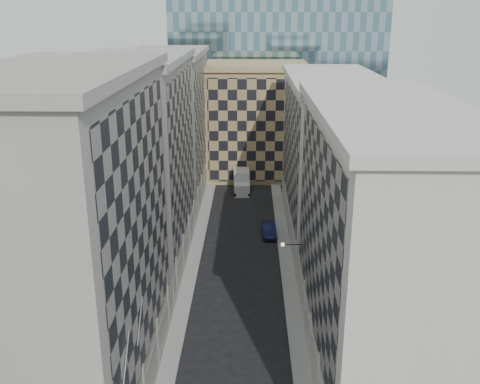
# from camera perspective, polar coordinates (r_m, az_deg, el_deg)

# --- Properties ---
(sidewalk_west) EXTENTS (1.50, 100.00, 0.15)m
(sidewalk_west) POSITION_cam_1_polar(r_m,az_deg,el_deg) (58.54, -5.29, -8.56)
(sidewalk_west) COLOR #999994
(sidewalk_west) RESTS_ON ground
(sidewalk_east) EXTENTS (1.50, 100.00, 0.15)m
(sidewalk_east) POSITION_cam_1_polar(r_m,az_deg,el_deg) (58.34, 5.14, -8.66)
(sidewalk_east) COLOR #999994
(sidewalk_east) RESTS_ON ground
(bldg_left_a) EXTENTS (10.80, 22.80, 23.70)m
(bldg_left_a) POSITION_cam_1_polar(r_m,az_deg,el_deg) (37.91, -17.50, -5.52)
(bldg_left_a) COLOR gray
(bldg_left_a) RESTS_ON ground
(bldg_left_b) EXTENTS (10.80, 22.80, 22.70)m
(bldg_left_b) POSITION_cam_1_polar(r_m,az_deg,el_deg) (58.09, -10.83, 2.90)
(bldg_left_b) COLOR gray
(bldg_left_b) RESTS_ON ground
(bldg_left_c) EXTENTS (10.80, 22.80, 21.70)m
(bldg_left_c) POSITION_cam_1_polar(r_m,az_deg,el_deg) (79.24, -7.64, 6.90)
(bldg_left_c) COLOR gray
(bldg_left_c) RESTS_ON ground
(bldg_right_a) EXTENTS (10.80, 26.80, 20.70)m
(bldg_right_a) POSITION_cam_1_polar(r_m,az_deg,el_deg) (41.38, 14.75, -5.45)
(bldg_right_a) COLOR beige
(bldg_right_a) RESTS_ON ground
(bldg_right_b) EXTENTS (10.80, 28.80, 19.70)m
(bldg_right_b) POSITION_cam_1_polar(r_m,az_deg,el_deg) (66.62, 9.57, 3.69)
(bldg_right_b) COLOR beige
(bldg_right_b) RESTS_ON ground
(tan_block) EXTENTS (16.80, 14.80, 18.80)m
(tan_block) POSITION_cam_1_polar(r_m,az_deg,el_deg) (91.25, 1.70, 7.72)
(tan_block) COLOR tan
(tan_block) RESTS_ON ground
(church_tower) EXTENTS (7.20, 7.20, 51.50)m
(church_tower) POSITION_cam_1_polar(r_m,az_deg,el_deg) (103.68, 0.56, 18.79)
(church_tower) COLOR #312D26
(church_tower) RESTS_ON ground
(flagpoles_left) EXTENTS (0.10, 6.33, 2.33)m
(flagpoles_left) POSITION_cam_1_polar(r_m,az_deg,el_deg) (34.21, -11.30, -15.09)
(flagpoles_left) COLOR gray
(flagpoles_left) RESTS_ON ground
(bracket_lamp) EXTENTS (1.98, 0.36, 0.36)m
(bracket_lamp) POSITION_cam_1_polar(r_m,az_deg,el_deg) (50.22, 4.79, -5.60)
(bracket_lamp) COLOR black
(bracket_lamp) RESTS_ON ground
(box_truck) EXTENTS (2.68, 6.07, 3.28)m
(box_truck) POSITION_cam_1_polar(r_m,az_deg,el_deg) (83.49, 0.17, 1.01)
(box_truck) COLOR silver
(box_truck) RESTS_ON ground
(dark_car) EXTENTS (1.81, 4.79, 1.56)m
(dark_car) POSITION_cam_1_polar(r_m,az_deg,el_deg) (67.49, 3.09, -4.01)
(dark_car) COLOR #11163E
(dark_car) RESTS_ON ground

